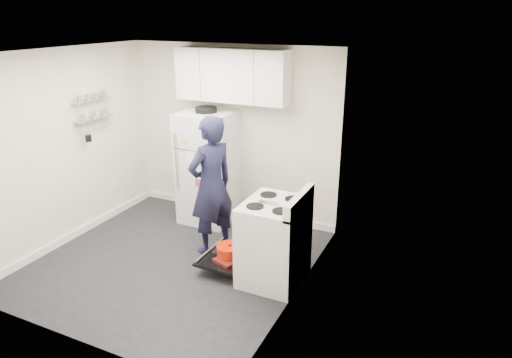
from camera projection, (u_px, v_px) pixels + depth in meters
The scene contains 7 objects.
room at pixel (167, 168), 5.27m from camera, with size 3.21×3.21×2.51m.
electric_range at pixel (273, 242), 5.12m from camera, with size 0.66×0.76×1.10m.
open_oven_door at pixel (228, 254), 5.43m from camera, with size 0.55×0.70×0.23m.
refrigerator at pixel (208, 167), 6.52m from camera, with size 0.72×0.74×1.68m.
upper_cabinets at pixel (232, 75), 6.10m from camera, with size 1.60×0.33×0.70m, color silver.
wall_shelf_rack at pixel (93, 109), 6.09m from camera, with size 0.14×0.60×0.61m.
person at pixel (211, 186), 5.62m from camera, with size 0.64×0.42×1.77m, color #161731.
Camera 1 is at (3.02, -4.06, 2.91)m, focal length 32.00 mm.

